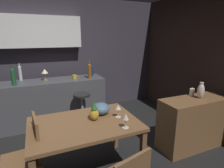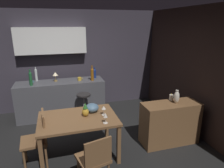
% 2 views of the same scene
% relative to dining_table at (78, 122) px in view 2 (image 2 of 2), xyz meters
% --- Properties ---
extents(ground_plane, '(9.00, 9.00, 0.00)m').
position_rel_dining_table_xyz_m(ground_plane, '(-0.04, 0.22, -0.65)').
color(ground_plane, black).
extents(wall_kitchen_back, '(5.20, 0.33, 2.60)m').
position_rel_dining_table_xyz_m(wall_kitchen_back, '(-0.11, 2.29, 0.76)').
color(wall_kitchen_back, '#38333D').
rests_on(wall_kitchen_back, ground_plane).
extents(wall_side_right, '(0.10, 4.40, 2.60)m').
position_rel_dining_table_xyz_m(wall_side_right, '(2.51, 0.52, 0.65)').
color(wall_side_right, '#33231E').
rests_on(wall_side_right, ground_plane).
extents(dining_table, '(1.30, 0.88, 0.74)m').
position_rel_dining_table_xyz_m(dining_table, '(0.00, 0.00, 0.00)').
color(dining_table, brown).
rests_on(dining_table, ground_plane).
extents(kitchen_counter, '(2.10, 0.60, 0.90)m').
position_rel_dining_table_xyz_m(kitchen_counter, '(-0.21, 1.75, -0.20)').
color(kitchen_counter, '#4C4C51').
rests_on(kitchen_counter, ground_plane).
extents(sideboard_cabinet, '(1.10, 0.44, 0.82)m').
position_rel_dining_table_xyz_m(sideboard_cabinet, '(1.74, -0.06, -0.24)').
color(sideboard_cabinet, brown).
rests_on(sideboard_cabinet, ground_plane).
extents(chair_near_window, '(0.43, 0.43, 0.93)m').
position_rel_dining_table_xyz_m(chair_near_window, '(-0.66, -0.04, -0.15)').
color(chair_near_window, brown).
rests_on(chair_near_window, ground_plane).
extents(chair_by_doorway, '(0.49, 0.49, 0.86)m').
position_rel_dining_table_xyz_m(chair_by_doorway, '(0.11, -0.82, -0.16)').
color(chair_by_doorway, brown).
rests_on(chair_by_doorway, ground_plane).
extents(bar_stool, '(0.34, 0.34, 0.71)m').
position_rel_dining_table_xyz_m(bar_stool, '(0.27, 1.23, -0.28)').
color(bar_stool, '#262323').
rests_on(bar_stool, ground_plane).
extents(wine_glass_left, '(0.08, 0.08, 0.17)m').
position_rel_dining_table_xyz_m(wine_glass_left, '(0.44, -0.02, 0.22)').
color(wine_glass_left, silver).
rests_on(wine_glass_left, dining_table).
extents(wine_glass_right, '(0.08, 0.08, 0.17)m').
position_rel_dining_table_xyz_m(wine_glass_right, '(0.40, -0.32, 0.22)').
color(wine_glass_right, silver).
rests_on(wine_glass_right, dining_table).
extents(pineapple_centerpiece, '(0.12, 0.12, 0.25)m').
position_rel_dining_table_xyz_m(pineapple_centerpiece, '(0.13, 0.02, 0.19)').
color(pineapple_centerpiece, gold).
rests_on(pineapple_centerpiece, dining_table).
extents(fruit_bowl, '(0.24, 0.24, 0.15)m').
position_rel_dining_table_xyz_m(fruit_bowl, '(0.27, 0.16, 0.16)').
color(fruit_bowl, slate).
rests_on(fruit_bowl, dining_table).
extents(wine_bottle_amber, '(0.08, 0.08, 0.38)m').
position_rel_dining_table_xyz_m(wine_bottle_amber, '(0.56, 1.63, 0.42)').
color(wine_bottle_amber, '#8C5114').
rests_on(wine_bottle_amber, kitchen_counter).
extents(wine_bottle_clear, '(0.06, 0.06, 0.34)m').
position_rel_dining_table_xyz_m(wine_bottle_clear, '(-0.77, 1.99, 0.41)').
color(wine_bottle_clear, silver).
rests_on(wine_bottle_clear, kitchen_counter).
extents(wine_bottle_green, '(0.07, 0.07, 0.37)m').
position_rel_dining_table_xyz_m(wine_bottle_green, '(-0.86, 1.60, 0.42)').
color(wine_bottle_green, '#1E592D').
rests_on(wine_bottle_green, kitchen_counter).
extents(wine_bottle_cobalt, '(0.08, 0.08, 0.28)m').
position_rel_dining_table_xyz_m(wine_bottle_cobalt, '(0.66, 1.84, 0.38)').
color(wine_bottle_cobalt, navy).
rests_on(wine_bottle_cobalt, kitchen_counter).
extents(cup_mustard, '(0.13, 0.09, 0.08)m').
position_rel_dining_table_xyz_m(cup_mustard, '(0.26, 1.72, 0.29)').
color(cup_mustard, gold).
rests_on(cup_mustard, kitchen_counter).
extents(cup_teal, '(0.11, 0.07, 0.10)m').
position_rel_dining_table_xyz_m(cup_teal, '(-0.87, 1.72, 0.30)').
color(cup_teal, teal).
rests_on(cup_teal, kitchen_counter).
extents(counter_lamp, '(0.13, 0.13, 0.23)m').
position_rel_dining_table_xyz_m(counter_lamp, '(-0.32, 1.81, 0.42)').
color(counter_lamp, '#A58447').
rests_on(counter_lamp, kitchen_counter).
extents(pillar_candle_tall, '(0.07, 0.07, 0.14)m').
position_rel_dining_table_xyz_m(pillar_candle_tall, '(1.83, 0.09, 0.22)').
color(pillar_candle_tall, white).
rests_on(pillar_candle_tall, sideboard_cabinet).
extents(vase_ceramic_ivory, '(0.10, 0.10, 0.26)m').
position_rel_dining_table_xyz_m(vase_ceramic_ivory, '(1.83, -0.07, 0.29)').
color(vase_ceramic_ivory, beige).
rests_on(vase_ceramic_ivory, sideboard_cabinet).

